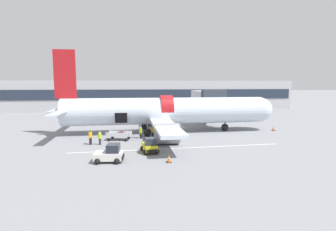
# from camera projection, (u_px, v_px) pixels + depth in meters

# --- Properties ---
(ground_plane) EXTENTS (500.00, 500.00, 0.00)m
(ground_plane) POSITION_uv_depth(u_px,v_px,m) (171.00, 135.00, 37.60)
(ground_plane) COLOR gray
(apron_marking_line) EXTENTS (24.37, 0.94, 0.01)m
(apron_marking_line) POSITION_uv_depth(u_px,v_px,m) (179.00, 148.00, 29.85)
(apron_marking_line) COLOR silver
(apron_marking_line) RESTS_ON ground_plane
(terminal_strip) EXTENTS (81.67, 12.06, 8.19)m
(terminal_strip) POSITION_uv_depth(u_px,v_px,m) (149.00, 95.00, 76.02)
(terminal_strip) COLOR #B2B2B7
(terminal_strip) RESTS_ON ground_plane
(jet_bridge_stub) EXTENTS (3.85, 10.45, 6.32)m
(jet_bridge_stub) POSITION_uv_depth(u_px,v_px,m) (207.00, 100.00, 46.41)
(jet_bridge_stub) COLOR #4C4C51
(jet_bridge_stub) RESTS_ON ground_plane
(airplane) EXTENTS (34.15, 29.10, 12.03)m
(airplane) POSITION_uv_depth(u_px,v_px,m) (163.00, 112.00, 39.18)
(airplane) COLOR silver
(airplane) RESTS_ON ground_plane
(baggage_tug_lead) EXTENTS (2.84, 2.26, 1.70)m
(baggage_tug_lead) POSITION_uv_depth(u_px,v_px,m) (110.00, 154.00, 24.57)
(baggage_tug_lead) COLOR silver
(baggage_tug_lead) RESTS_ON ground_plane
(baggage_tug_mid) EXTENTS (1.98, 2.66, 1.66)m
(baggage_tug_mid) POSITION_uv_depth(u_px,v_px,m) (150.00, 146.00, 27.85)
(baggage_tug_mid) COLOR yellow
(baggage_tug_mid) RESTS_ON ground_plane
(baggage_cart_loading) EXTENTS (4.14, 2.42, 1.17)m
(baggage_cart_loading) POSITION_uv_depth(u_px,v_px,m) (120.00, 136.00, 34.18)
(baggage_cart_loading) COLOR silver
(baggage_cart_loading) RESTS_ON ground_plane
(ground_crew_loader_a) EXTENTS (0.53, 0.62, 1.80)m
(ground_crew_loader_a) POSITION_uv_depth(u_px,v_px,m) (90.00, 137.00, 31.52)
(ground_crew_loader_a) COLOR black
(ground_crew_loader_a) RESTS_ON ground_plane
(ground_crew_loader_b) EXTENTS (0.51, 0.50, 1.60)m
(ground_crew_loader_b) POSITION_uv_depth(u_px,v_px,m) (100.00, 138.00, 31.49)
(ground_crew_loader_b) COLOR #2D2D33
(ground_crew_loader_b) RESTS_ON ground_plane
(ground_crew_driver) EXTENTS (0.36, 0.53, 1.54)m
(ground_crew_driver) POSITION_uv_depth(u_px,v_px,m) (141.00, 132.00, 35.12)
(ground_crew_driver) COLOR black
(ground_crew_driver) RESTS_ON ground_plane
(ground_crew_supervisor) EXTENTS (0.51, 0.56, 1.66)m
(ground_crew_supervisor) POSITION_uv_depth(u_px,v_px,m) (153.00, 132.00, 35.43)
(ground_crew_supervisor) COLOR black
(ground_crew_supervisor) RESTS_ON ground_plane
(safety_cone_nose) EXTENTS (0.59, 0.59, 0.72)m
(safety_cone_nose) POSITION_uv_depth(u_px,v_px,m) (274.00, 128.00, 41.08)
(safety_cone_nose) COLOR black
(safety_cone_nose) RESTS_ON ground_plane
(safety_cone_engine_left) EXTENTS (0.47, 0.47, 0.76)m
(safety_cone_engine_left) POSITION_uv_depth(u_px,v_px,m) (169.00, 159.00, 24.42)
(safety_cone_engine_left) COLOR black
(safety_cone_engine_left) RESTS_ON ground_plane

